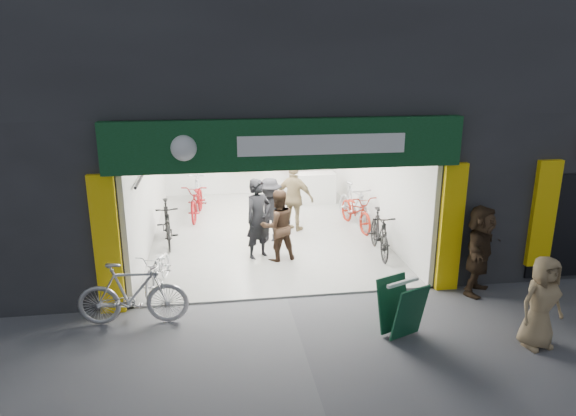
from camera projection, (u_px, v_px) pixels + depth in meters
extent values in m
plane|color=#56565B|center=(287.00, 298.00, 10.02)|extent=(60.00, 60.00, 0.00)
cube|color=#232326|center=(296.00, 8.00, 13.27)|extent=(16.00, 10.00, 4.50)
cube|color=#232326|center=(52.00, 167.00, 13.47)|extent=(5.00, 10.00, 3.50)
cube|color=#232326|center=(463.00, 155.00, 15.12)|extent=(6.00, 10.00, 3.50)
cube|color=#9E9E99|center=(265.00, 231.00, 13.80)|extent=(6.00, 8.00, 0.04)
cube|color=silver|center=(251.00, 147.00, 17.24)|extent=(6.00, 0.20, 3.20)
cube|color=silver|center=(148.00, 178.00, 12.93)|extent=(0.10, 8.00, 3.20)
cube|color=silver|center=(373.00, 170.00, 13.78)|extent=(0.10, 8.00, 3.20)
cube|color=white|center=(263.00, 110.00, 12.89)|extent=(6.00, 8.00, 0.10)
cube|color=black|center=(286.00, 126.00, 9.16)|extent=(6.00, 0.30, 0.30)
cube|color=#0D3912|center=(288.00, 144.00, 9.04)|extent=(6.40, 0.25, 0.90)
cube|color=white|center=(323.00, 145.00, 8.99)|extent=(3.00, 0.02, 0.35)
cube|color=yellow|center=(107.00, 246.00, 9.12)|extent=(0.45, 0.12, 2.60)
cube|color=yellow|center=(451.00, 228.00, 10.06)|extent=(0.45, 0.12, 2.60)
cube|color=yellow|center=(543.00, 214.00, 10.28)|extent=(0.50, 0.12, 2.20)
cylinder|color=black|center=(149.00, 163.00, 12.24)|extent=(0.06, 5.00, 0.06)
cube|color=silver|center=(313.00, 189.00, 16.30)|extent=(1.40, 0.60, 1.00)
cube|color=white|center=(278.00, 127.00, 10.25)|extent=(1.30, 0.35, 0.04)
cube|color=white|center=(268.00, 117.00, 11.96)|extent=(1.30, 0.35, 0.04)
cube|color=white|center=(260.00, 109.00, 13.67)|extent=(1.30, 0.35, 0.04)
cube|color=white|center=(254.00, 103.00, 15.37)|extent=(1.30, 0.35, 0.04)
imported|color=silver|center=(158.00, 269.00, 10.31)|extent=(0.86, 1.71, 0.86)
imported|color=black|center=(167.00, 223.00, 12.72)|extent=(0.74, 1.90, 1.11)
imported|color=maroon|center=(197.00, 200.00, 14.88)|extent=(0.92, 2.08, 1.06)
imported|color=silver|center=(198.00, 188.00, 16.13)|extent=(0.63, 1.92, 1.14)
imported|color=black|center=(379.00, 233.00, 12.07)|extent=(0.69, 1.85, 1.09)
imported|color=maroon|center=(356.00, 211.00, 13.96)|extent=(0.92, 1.98, 1.00)
imported|color=#AFAFB4|center=(354.00, 205.00, 14.15)|extent=(0.89, 2.05, 1.19)
imported|color=#A5A4A9|center=(133.00, 294.00, 8.92)|extent=(1.95, 0.67, 1.15)
imported|color=black|center=(258.00, 219.00, 11.75)|extent=(0.83, 0.76, 1.90)
imported|color=#382519|center=(278.00, 226.00, 11.63)|extent=(0.95, 0.81, 1.69)
imported|color=black|center=(270.00, 210.00, 12.84)|extent=(1.23, 0.98, 1.66)
imported|color=#8E7953|center=(294.00, 198.00, 13.58)|extent=(1.15, 0.98, 1.85)
imported|color=#897250|center=(541.00, 302.00, 8.16)|extent=(0.83, 0.61, 1.55)
imported|color=#362718|center=(480.00, 250.00, 10.02)|extent=(1.52, 1.61, 1.81)
cube|color=#0F3E26|center=(410.00, 313.00, 8.38)|extent=(0.66, 0.45, 0.94)
cube|color=#0F3E26|center=(393.00, 303.00, 8.72)|extent=(0.66, 0.45, 0.94)
cube|color=white|center=(403.00, 283.00, 8.42)|extent=(0.63, 0.30, 0.06)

